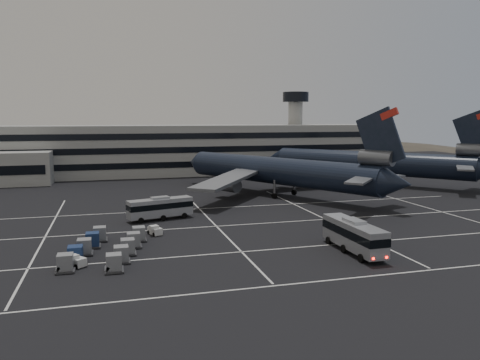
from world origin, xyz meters
name	(u,v)px	position (x,y,z in m)	size (l,w,h in m)	color
ground	(263,230)	(0.00, 0.00, 0.00)	(260.00, 260.00, 0.00)	black
lane_markings	(267,228)	(0.95, 0.72, 0.01)	(90.00, 55.62, 0.01)	silver
terminal	(176,150)	(-2.95, 71.14, 6.93)	(125.00, 26.00, 24.00)	gray
hills	(191,174)	(17.99, 170.00, -12.07)	(352.00, 180.00, 44.00)	#38332B
trijet_main	(279,171)	(12.62, 27.49, 5.25)	(41.95, 52.52, 18.08)	black
trijet_far	(373,162)	(40.55, 37.36, 5.43)	(41.92, 47.37, 18.08)	black
bus_near	(354,234)	(7.09, -13.64, 2.21)	(3.06, 11.53, 4.05)	#A1A4AA
bus_far	(160,207)	(-13.60, 11.04, 2.02)	(10.73, 5.10, 3.69)	#A1A4AA
tug_a	(155,230)	(-15.33, 1.17, 0.64)	(2.09, 2.57, 1.44)	silver
tug_b	(77,261)	(-24.94, -10.59, 0.63)	(2.42, 2.55, 1.42)	silver
uld_cluster	(106,247)	(-21.85, -6.75, 0.93)	(10.75, 16.02, 1.91)	#2D2D30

